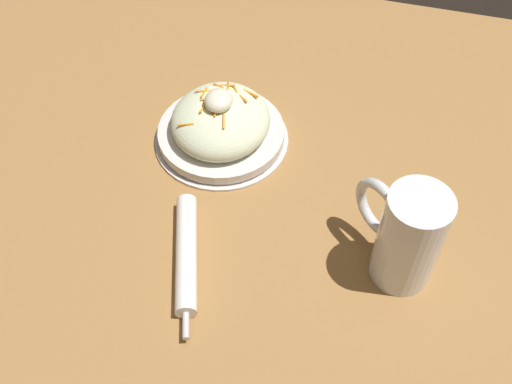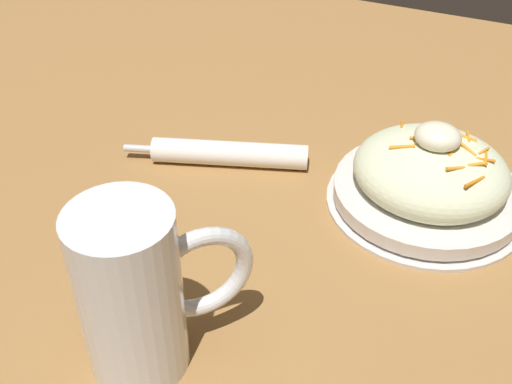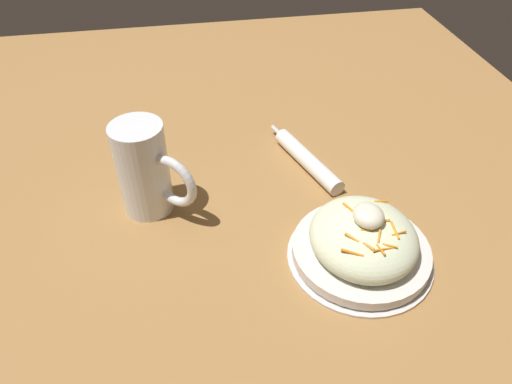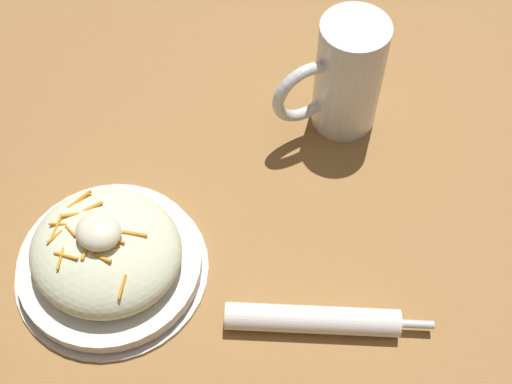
# 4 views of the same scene
# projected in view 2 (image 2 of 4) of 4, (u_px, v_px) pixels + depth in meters

# --- Properties ---
(ground_plane) EXTENTS (1.43, 1.43, 0.00)m
(ground_plane) POSITION_uv_depth(u_px,v_px,m) (152.00, 230.00, 0.69)
(ground_plane) COLOR #9E703D
(salad_plate) EXTENTS (0.22, 0.22, 0.10)m
(salad_plate) POSITION_uv_depth(u_px,v_px,m) (429.00, 179.00, 0.70)
(salad_plate) COLOR silver
(salad_plate) RESTS_ON ground_plane
(beer_mug) EXTENTS (0.12, 0.13, 0.16)m
(beer_mug) POSITION_uv_depth(u_px,v_px,m) (136.00, 298.00, 0.51)
(beer_mug) COLOR white
(beer_mug) RESTS_ON ground_plane
(napkin_roll) EXTENTS (0.22, 0.09, 0.03)m
(napkin_roll) POSITION_uv_depth(u_px,v_px,m) (228.00, 153.00, 0.78)
(napkin_roll) COLOR white
(napkin_roll) RESTS_ON ground_plane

